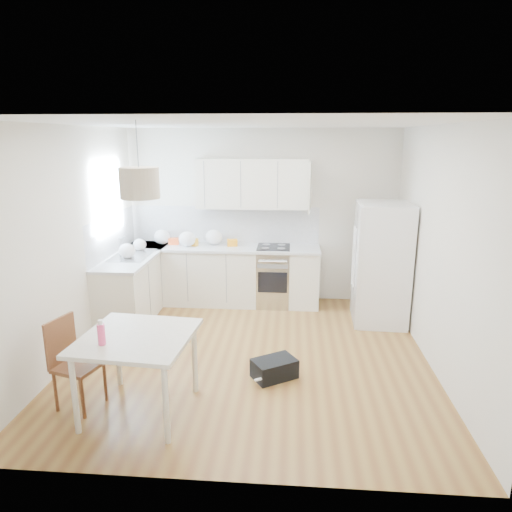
{
  "coord_description": "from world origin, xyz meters",
  "views": [
    {
      "loc": [
        0.47,
        -5.02,
        2.56
      ],
      "look_at": [
        0.04,
        0.4,
        1.14
      ],
      "focal_mm": 32.0,
      "sensor_mm": 36.0,
      "label": 1
    }
  ],
  "objects_px": {
    "refrigerator": "(382,263)",
    "dining_table": "(137,344)",
    "dining_chair": "(78,364)",
    "gym_bag": "(274,368)"
  },
  "relations": [
    {
      "from": "refrigerator",
      "to": "dining_table",
      "type": "distance_m",
      "value": 3.67
    },
    {
      "from": "refrigerator",
      "to": "dining_chair",
      "type": "xyz_separation_m",
      "value": [
        -3.3,
        -2.45,
        -0.4
      ]
    },
    {
      "from": "refrigerator",
      "to": "gym_bag",
      "type": "height_order",
      "value": "refrigerator"
    },
    {
      "from": "dining_table",
      "to": "dining_chair",
      "type": "bearing_deg",
      "value": -178.6
    },
    {
      "from": "refrigerator",
      "to": "dining_chair",
      "type": "relative_size",
      "value": 1.9
    },
    {
      "from": "dining_table",
      "to": "gym_bag",
      "type": "height_order",
      "value": "dining_table"
    },
    {
      "from": "dining_chair",
      "to": "refrigerator",
      "type": "bearing_deg",
      "value": 52.81
    },
    {
      "from": "dining_table",
      "to": "dining_chair",
      "type": "height_order",
      "value": "dining_chair"
    },
    {
      "from": "refrigerator",
      "to": "dining_table",
      "type": "bearing_deg",
      "value": -134.54
    },
    {
      "from": "refrigerator",
      "to": "gym_bag",
      "type": "bearing_deg",
      "value": -126.61
    }
  ]
}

